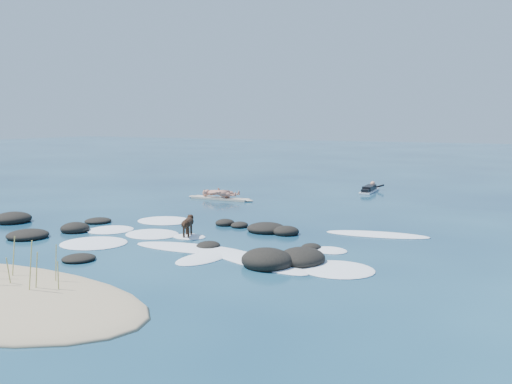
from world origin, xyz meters
The scene contains 6 objects.
ground centered at (0.00, 0.00, 0.00)m, with size 160.00×160.00×0.00m, color #0A2642.
reef_rocks centered at (0.57, -1.70, 0.11)m, with size 13.52×7.18×0.62m.
breaking_foam centered at (1.82, -1.36, 0.01)m, with size 10.97×7.15×0.12m.
standing_surfer_rig centered at (-2.73, 6.98, 0.78)m, with size 3.48×0.69×1.99m.
paddling_surfer_rig centered at (2.77, 12.96, 0.16)m, with size 1.21×2.70×0.47m.
dog centered at (0.75, -0.96, 0.47)m, with size 0.54×1.08×0.72m.
Camera 1 is at (10.80, -15.98, 3.76)m, focal length 40.00 mm.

